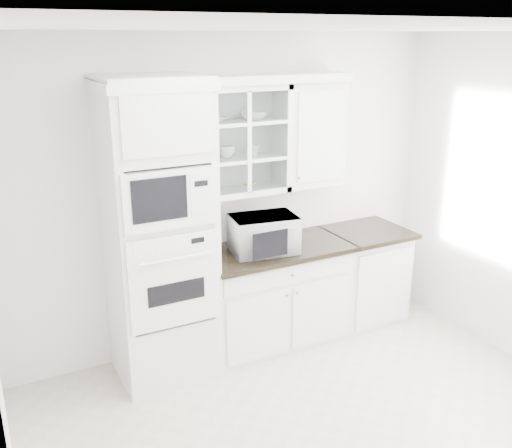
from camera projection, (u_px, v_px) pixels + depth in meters
ground at (339, 444)px, 3.90m from camera, size 4.00×3.50×0.01m
room_shell at (313, 179)px, 3.71m from camera, size 4.00×3.50×2.70m
oven_column at (159, 235)px, 4.40m from camera, size 0.76×0.68×2.40m
base_cabinet_run at (273, 294)px, 5.10m from camera, size 1.32×0.67×0.92m
extra_base_cabinet at (363, 274)px, 5.54m from camera, size 0.72×0.67×0.92m
upper_cabinet_glass at (240, 140)px, 4.67m from camera, size 0.80×0.33×0.90m
upper_cabinet_solid at (310, 134)px, 4.97m from camera, size 0.55×0.33×0.90m
crown_molding at (229, 80)px, 4.45m from camera, size 2.14×0.38×0.07m
countertop_microwave at (263, 233)px, 4.81m from camera, size 0.60×0.53×0.31m
bowl_a at (214, 119)px, 4.52m from camera, size 0.24×0.24×0.05m
bowl_b at (253, 115)px, 4.65m from camera, size 0.25×0.25×0.07m
cup_a at (227, 152)px, 4.66m from camera, size 0.15×0.15×0.10m
cup_b at (253, 150)px, 4.73m from camera, size 0.12×0.12×0.10m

